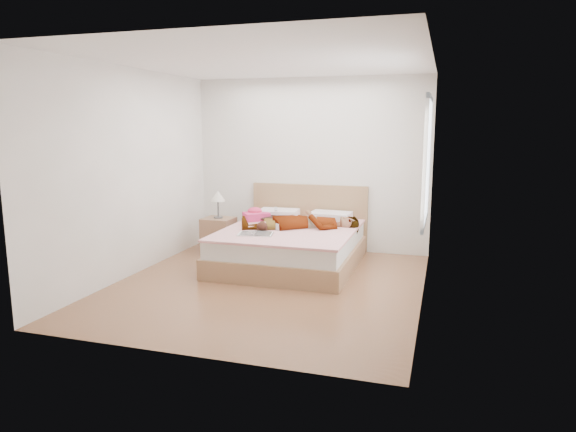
{
  "coord_description": "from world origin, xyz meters",
  "views": [
    {
      "loc": [
        1.98,
        -5.58,
        1.89
      ],
      "look_at": [
        0.0,
        0.85,
        0.7
      ],
      "focal_mm": 32.0,
      "sensor_mm": 36.0,
      "label": 1
    }
  ],
  "objects_px": {
    "bed": "(292,244)",
    "coffee_mug": "(279,227)",
    "magazine": "(255,234)",
    "phone": "(276,209)",
    "towel": "(256,215)",
    "plush_toy": "(262,226)",
    "nightstand": "(219,233)",
    "woman": "(301,219)"
  },
  "relations": [
    {
      "from": "woman",
      "to": "coffee_mug",
      "type": "bearing_deg",
      "value": -59.56
    },
    {
      "from": "magazine",
      "to": "nightstand",
      "type": "bearing_deg",
      "value": 137.66
    },
    {
      "from": "bed",
      "to": "woman",
      "type": "bearing_deg",
      "value": 27.24
    },
    {
      "from": "bed",
      "to": "nightstand",
      "type": "relative_size",
      "value": 2.2
    },
    {
      "from": "phone",
      "to": "nightstand",
      "type": "height_order",
      "value": "nightstand"
    },
    {
      "from": "plush_toy",
      "to": "towel",
      "type": "bearing_deg",
      "value": 116.26
    },
    {
      "from": "coffee_mug",
      "to": "plush_toy",
      "type": "xyz_separation_m",
      "value": [
        -0.19,
        -0.13,
        0.02
      ]
    },
    {
      "from": "plush_toy",
      "to": "nightstand",
      "type": "height_order",
      "value": "nightstand"
    },
    {
      "from": "woman",
      "to": "nightstand",
      "type": "xyz_separation_m",
      "value": [
        -1.32,
        0.18,
        -0.31
      ]
    },
    {
      "from": "towel",
      "to": "coffee_mug",
      "type": "bearing_deg",
      "value": -47.42
    },
    {
      "from": "bed",
      "to": "magazine",
      "type": "xyz_separation_m",
      "value": [
        -0.32,
        -0.58,
        0.24
      ]
    },
    {
      "from": "phone",
      "to": "bed",
      "type": "relative_size",
      "value": 0.04
    },
    {
      "from": "phone",
      "to": "magazine",
      "type": "distance_m",
      "value": 1.05
    },
    {
      "from": "magazine",
      "to": "coffee_mug",
      "type": "bearing_deg",
      "value": 60.26
    },
    {
      "from": "bed",
      "to": "coffee_mug",
      "type": "bearing_deg",
      "value": -116.99
    },
    {
      "from": "nightstand",
      "to": "woman",
      "type": "bearing_deg",
      "value": -7.56
    },
    {
      "from": "towel",
      "to": "plush_toy",
      "type": "height_order",
      "value": "towel"
    },
    {
      "from": "towel",
      "to": "magazine",
      "type": "height_order",
      "value": "towel"
    },
    {
      "from": "phone",
      "to": "plush_toy",
      "type": "bearing_deg",
      "value": -105.22
    },
    {
      "from": "woman",
      "to": "bed",
      "type": "relative_size",
      "value": 0.79
    },
    {
      "from": "magazine",
      "to": "plush_toy",
      "type": "xyz_separation_m",
      "value": [
        0.01,
        0.22,
        0.06
      ]
    },
    {
      "from": "bed",
      "to": "towel",
      "type": "distance_m",
      "value": 0.82
    },
    {
      "from": "coffee_mug",
      "to": "plush_toy",
      "type": "relative_size",
      "value": 0.49
    },
    {
      "from": "phone",
      "to": "coffee_mug",
      "type": "xyz_separation_m",
      "value": [
        0.27,
        -0.69,
        -0.12
      ]
    },
    {
      "from": "phone",
      "to": "magazine",
      "type": "xyz_separation_m",
      "value": [
        0.07,
        -1.04,
        -0.16
      ]
    },
    {
      "from": "woman",
      "to": "plush_toy",
      "type": "bearing_deg",
      "value": -66.22
    },
    {
      "from": "magazine",
      "to": "coffee_mug",
      "type": "relative_size",
      "value": 4.03
    },
    {
      "from": "phone",
      "to": "coffee_mug",
      "type": "bearing_deg",
      "value": -89.3
    },
    {
      "from": "magazine",
      "to": "nightstand",
      "type": "xyz_separation_m",
      "value": [
        -0.89,
        0.81,
        -0.21
      ]
    },
    {
      "from": "magazine",
      "to": "phone",
      "type": "bearing_deg",
      "value": 93.81
    },
    {
      "from": "bed",
      "to": "coffee_mug",
      "type": "xyz_separation_m",
      "value": [
        -0.12,
        -0.23,
        0.28
      ]
    },
    {
      "from": "towel",
      "to": "magazine",
      "type": "relative_size",
      "value": 0.94
    },
    {
      "from": "woman",
      "to": "coffee_mug",
      "type": "distance_m",
      "value": 0.37
    },
    {
      "from": "towel",
      "to": "plush_toy",
      "type": "xyz_separation_m",
      "value": [
        0.36,
        -0.72,
        -0.01
      ]
    },
    {
      "from": "woman",
      "to": "towel",
      "type": "height_order",
      "value": "woman"
    },
    {
      "from": "magazine",
      "to": "coffee_mug",
      "type": "height_order",
      "value": "coffee_mug"
    },
    {
      "from": "magazine",
      "to": "nightstand",
      "type": "relative_size",
      "value": 0.52
    },
    {
      "from": "woman",
      "to": "phone",
      "type": "bearing_deg",
      "value": -149.48
    },
    {
      "from": "phone",
      "to": "nightstand",
      "type": "xyz_separation_m",
      "value": [
        -0.82,
        -0.22,
        -0.37
      ]
    },
    {
      "from": "woman",
      "to": "coffee_mug",
      "type": "relative_size",
      "value": 13.55
    },
    {
      "from": "towel",
      "to": "magazine",
      "type": "xyz_separation_m",
      "value": [
        0.35,
        -0.95,
        -0.07
      ]
    },
    {
      "from": "woman",
      "to": "magazine",
      "type": "relative_size",
      "value": 3.36
    }
  ]
}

